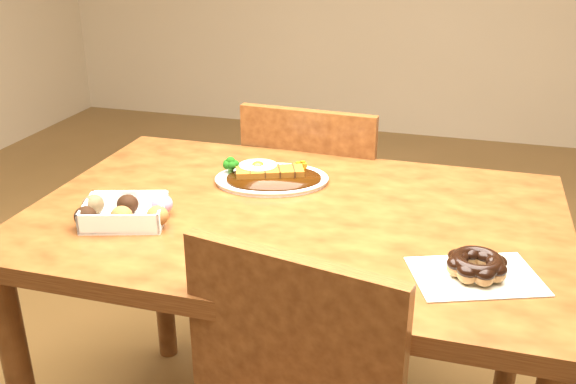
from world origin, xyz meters
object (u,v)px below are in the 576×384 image
(donut_box, at_px, (125,211))
(katsu_curry_plate, at_px, (270,176))
(chair_far, at_px, (318,218))
(table, at_px, (295,250))
(pon_de_ring, at_px, (477,266))

(donut_box, bearing_deg, katsu_curry_plate, 52.97)
(chair_far, bearing_deg, katsu_curry_plate, 87.51)
(katsu_curry_plate, bearing_deg, table, -54.86)
(chair_far, bearing_deg, donut_box, 71.77)
(table, height_order, chair_far, chair_far)
(chair_far, distance_m, donut_box, 0.80)
(table, bearing_deg, donut_box, -156.05)
(katsu_curry_plate, bearing_deg, chair_far, 84.09)
(chair_far, bearing_deg, pon_de_ring, 126.62)
(table, distance_m, donut_box, 0.40)
(donut_box, bearing_deg, chair_far, 68.35)
(table, bearing_deg, chair_far, 97.61)
(table, relative_size, katsu_curry_plate, 3.67)
(donut_box, xyz_separation_m, pon_de_ring, (0.74, -0.03, -0.00))
(chair_far, xyz_separation_m, pon_de_ring, (0.47, -0.72, 0.29))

